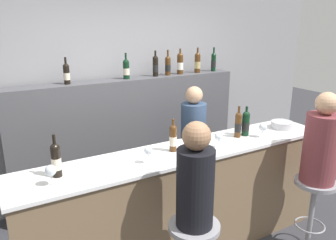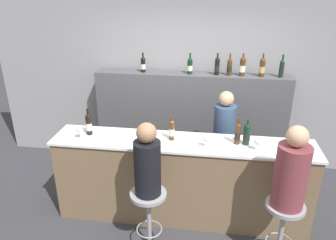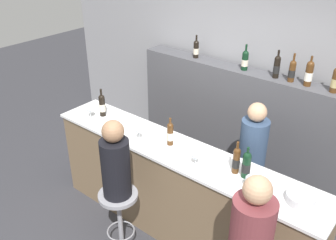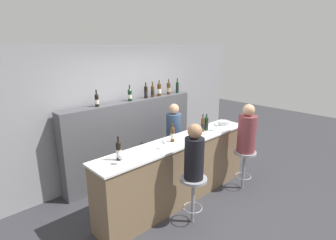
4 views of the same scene
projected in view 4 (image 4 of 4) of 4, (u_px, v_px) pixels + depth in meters
The scene contains 25 objects.
ground_plane at pixel (190, 205), 4.40m from camera, with size 16.00×16.00×0.00m, color #333338.
wall_back at pixel (125, 111), 5.28m from camera, with size 6.40×0.05×2.60m.
bar_counter at pixel (179, 170), 4.43m from camera, with size 3.11×0.55×1.09m.
back_bar_cabinet at pixel (133, 138), 5.27m from camera, with size 2.92×0.28×1.55m.
wine_bottle_counter_0 at pixel (119, 150), 3.50m from camera, with size 0.07×0.07×0.34m.
wine_bottle_counter_1 at pixel (173, 134), 4.18m from camera, with size 0.07×0.07×0.30m.
wine_bottle_counter_2 at pixel (203, 124), 4.69m from camera, with size 0.07×0.07×0.32m.
wine_bottle_counter_3 at pixel (206, 123), 4.76m from camera, with size 0.08×0.08×0.31m.
wine_bottle_backbar_0 at pixel (97, 100), 4.54m from camera, with size 0.07×0.07×0.29m.
wine_bottle_backbar_1 at pixel (130, 95), 5.01m from camera, with size 0.08×0.08×0.31m.
wine_bottle_backbar_2 at pixel (146, 92), 5.26m from camera, with size 0.07×0.07×0.32m.
wine_bottle_backbar_3 at pixel (153, 91), 5.38m from camera, with size 0.07×0.07×0.32m.
wine_bottle_backbar_4 at pixel (159, 89), 5.50m from camera, with size 0.08×0.08×0.33m.
wine_bottle_backbar_5 at pixel (169, 88), 5.69m from camera, with size 0.08×0.08×0.33m.
wine_bottle_backbar_6 at pixel (177, 87), 5.87m from camera, with size 0.07×0.07×0.33m.
wine_glass_0 at pixel (120, 156), 3.37m from camera, with size 0.08×0.08×0.16m.
wine_glass_1 at pixel (164, 142), 3.89m from camera, with size 0.08×0.08×0.15m.
wine_glass_2 at pixel (196, 132), 4.37m from camera, with size 0.08×0.08×0.14m.
wine_glass_3 at pixel (216, 125), 4.75m from camera, with size 0.08×0.08×0.15m.
metal_bowl at pixel (223, 123), 5.11m from camera, with size 0.24×0.24×0.07m.
bar_stool_left at pixel (193, 188), 3.82m from camera, with size 0.40×0.40×0.74m.
guest_seated_left at pixel (194, 154), 3.68m from camera, with size 0.28×0.28×0.81m.
bar_stool_right at pixel (244, 159), 4.76m from camera, with size 0.40×0.40×0.74m.
guest_seated_right at pixel (247, 131), 4.62m from camera, with size 0.32×0.32×0.87m.
bartender at pixel (174, 144), 5.16m from camera, with size 0.29×0.29×1.52m.
Camera 4 is at (-2.92, -2.52, 2.57)m, focal length 28.00 mm.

